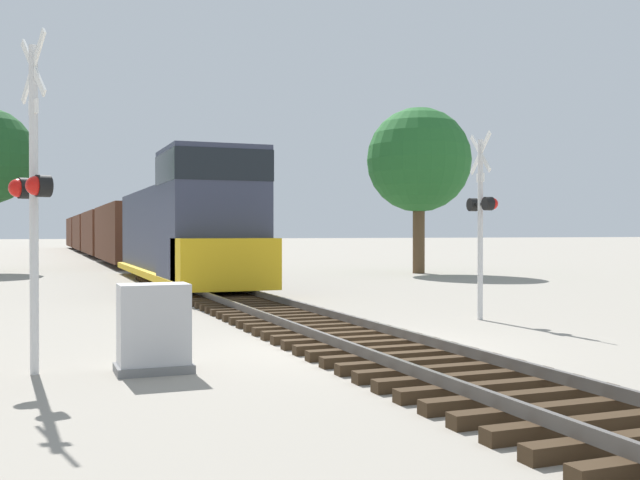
% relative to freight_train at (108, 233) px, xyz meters
% --- Properties ---
extents(ground_plane, '(400.00, 400.00, 0.00)m').
position_rel_freight_train_xyz_m(ground_plane, '(0.00, -45.84, -1.88)').
color(ground_plane, gray).
extents(rail_track_bed, '(2.60, 160.00, 0.31)m').
position_rel_freight_train_xyz_m(rail_track_bed, '(0.00, -45.84, -1.75)').
color(rail_track_bed, '#382819').
rests_on(rail_track_bed, ground).
extents(freight_train, '(2.97, 76.68, 4.55)m').
position_rel_freight_train_xyz_m(freight_train, '(0.00, 0.00, 0.00)').
color(freight_train, '#33384C').
rests_on(freight_train, ground).
extents(crossing_signal_near, '(0.59, 1.00, 4.72)m').
position_rel_freight_train_xyz_m(crossing_signal_near, '(-5.20, -46.34, 0.68)').
color(crossing_signal_near, silver).
rests_on(crossing_signal_near, ground).
extents(crossing_signal_far, '(0.38, 1.01, 4.21)m').
position_rel_freight_train_xyz_m(crossing_signal_far, '(4.21, -43.05, 0.55)').
color(crossing_signal_far, silver).
rests_on(crossing_signal_far, ground).
extents(relay_cabinet, '(1.06, 0.68, 1.25)m').
position_rel_freight_train_xyz_m(relay_cabinet, '(-3.61, -46.77, -1.27)').
color(relay_cabinet, slate).
rests_on(relay_cabinet, ground).
extents(tree_far_right, '(4.96, 4.96, 7.87)m').
position_rel_freight_train_xyz_m(tree_far_right, '(11.94, -25.94, 3.48)').
color(tree_far_right, brown).
rests_on(tree_far_right, ground).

